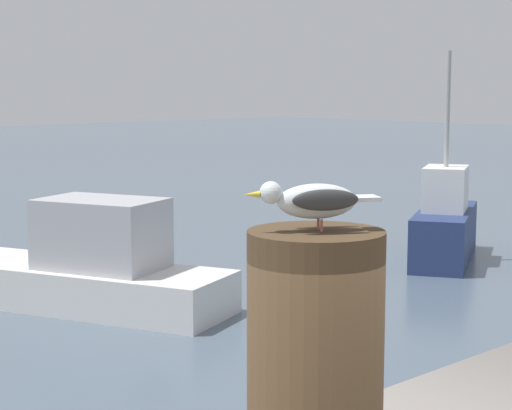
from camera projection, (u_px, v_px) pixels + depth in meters
name	position (u px, v px, depth m)	size (l,w,h in m)	color
mooring_post	(315.00, 371.00, 2.62)	(0.40, 0.40, 0.82)	#4C3823
seagull	(314.00, 200.00, 2.55)	(0.36, 0.25, 0.14)	#C66F60
boat_navy	(446.00, 225.00, 15.76)	(3.45, 2.44, 3.57)	navy
boat_white	(40.00, 269.00, 12.57)	(3.18, 5.51, 1.79)	silver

